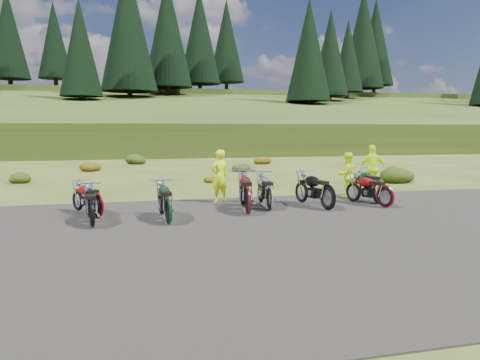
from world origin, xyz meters
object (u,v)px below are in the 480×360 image
object	(u,v)px
person_middle	(219,177)
motorcycle_0	(93,229)
motorcycle_3	(270,211)
motorcycle_7	(378,204)

from	to	relation	value
person_middle	motorcycle_0	bearing A→B (deg)	16.01
motorcycle_0	motorcycle_3	bearing A→B (deg)	-81.46
motorcycle_7	motorcycle_0	bearing A→B (deg)	102.18
motorcycle_7	person_middle	world-z (taller)	person_middle
motorcycle_0	person_middle	size ratio (longest dim) A/B	1.12
motorcycle_3	motorcycle_7	distance (m)	3.95
motorcycle_7	person_middle	distance (m)	5.42
motorcycle_0	person_middle	distance (m)	5.21
motorcycle_3	person_middle	distance (m)	2.43
motorcycle_3	person_middle	bearing A→B (deg)	36.80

